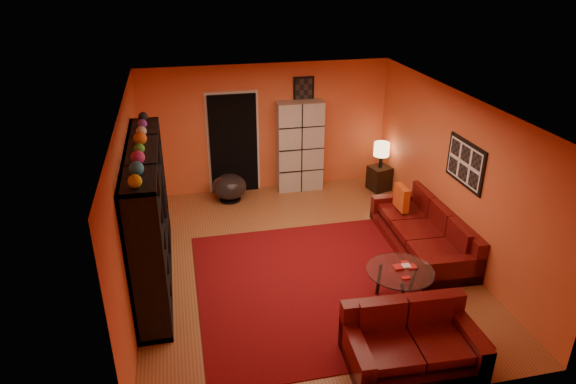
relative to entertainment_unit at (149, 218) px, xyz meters
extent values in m
plane|color=brown|center=(2.27, 0.00, -1.05)|extent=(6.00, 6.00, 0.00)
plane|color=white|center=(2.27, 0.00, 1.55)|extent=(6.00, 6.00, 0.00)
plane|color=#DB5B30|center=(2.27, 3.00, 0.25)|extent=(6.00, 0.00, 6.00)
plane|color=#DB5B30|center=(2.27, -3.00, 0.25)|extent=(6.00, 0.00, 6.00)
plane|color=#DB5B30|center=(-0.23, 0.00, 0.25)|extent=(0.00, 6.00, 6.00)
plane|color=#DB5B30|center=(4.78, 0.00, 0.25)|extent=(0.00, 6.00, 6.00)
cube|color=#54090D|center=(2.38, -0.70, -1.04)|extent=(3.60, 3.60, 0.01)
cube|color=black|center=(1.57, 2.96, -0.03)|extent=(0.95, 0.10, 2.04)
cube|color=black|center=(4.75, -0.30, 0.55)|extent=(0.03, 1.00, 0.70)
cube|color=black|center=(3.02, 2.98, 1.00)|extent=(0.42, 0.03, 0.52)
cube|color=black|center=(0.00, 0.00, 0.00)|extent=(0.45, 3.00, 2.10)
imported|color=black|center=(0.05, -0.08, -0.06)|extent=(0.93, 0.12, 0.54)
cube|color=#4A090A|center=(4.32, -0.01, -0.89)|extent=(1.07, 2.42, 0.32)
cube|color=#4A090A|center=(4.72, -0.03, -0.62)|extent=(0.28, 2.39, 0.85)
cube|color=#4A090A|center=(4.28, -1.11, -0.74)|extent=(0.98, 0.22, 0.62)
cube|color=#4A090A|center=(4.37, 1.09, -0.74)|extent=(0.98, 0.22, 0.62)
cube|color=#4A090A|center=(4.26, -0.69, -0.58)|extent=(0.78, 0.68, 0.12)
cube|color=#4A090A|center=(4.29, -0.01, -0.58)|extent=(0.78, 0.68, 0.12)
cube|color=#4A090A|center=(4.31, 0.66, -0.58)|extent=(0.78, 0.68, 0.12)
cube|color=#4A090A|center=(3.02, -2.50, -0.89)|extent=(1.61, 1.01, 0.32)
cube|color=#4A090A|center=(3.03, -2.12, -0.62)|extent=(1.57, 0.25, 0.85)
cube|color=#4A090A|center=(3.71, -2.53, -0.74)|extent=(0.22, 0.95, 0.62)
cube|color=#4A090A|center=(2.32, -2.47, -0.74)|extent=(0.22, 0.95, 0.62)
cube|color=#4A090A|center=(3.31, -2.55, -0.58)|extent=(0.62, 0.75, 0.12)
cube|color=#4A090A|center=(2.71, -2.53, -0.58)|extent=(0.62, 0.75, 0.12)
cube|color=#D94D18|center=(4.22, 0.65, -0.42)|extent=(0.12, 0.42, 0.42)
cylinder|color=silver|center=(3.38, -1.26, -0.58)|extent=(0.94, 0.94, 0.02)
cylinder|color=black|center=(3.65, -1.16, -0.81)|extent=(0.05, 0.05, 0.45)
cylinder|color=black|center=(3.15, -1.07, -0.81)|extent=(0.05, 0.05, 0.45)
cylinder|color=black|center=(3.33, -1.55, -0.81)|extent=(0.05, 0.05, 0.45)
cube|color=#B6B3A8|center=(2.91, 2.80, -0.12)|extent=(0.94, 0.43, 1.86)
cylinder|color=black|center=(1.41, 2.50, -1.03)|extent=(0.44, 0.44, 0.03)
cylinder|color=black|center=(1.41, 2.50, -0.95)|extent=(0.06, 0.06, 0.15)
ellipsoid|color=#3B3435|center=(1.41, 2.50, -0.75)|extent=(0.67, 0.67, 0.50)
cube|color=black|center=(4.53, 2.37, -0.80)|extent=(0.49, 0.49, 0.50)
cylinder|color=black|center=(4.53, 2.37, -0.42)|extent=(0.08, 0.08, 0.25)
cylinder|color=#FFD08C|center=(4.53, 2.37, -0.16)|extent=(0.32, 0.32, 0.28)
camera|label=1|loc=(0.54, -6.82, 3.44)|focal=32.00mm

